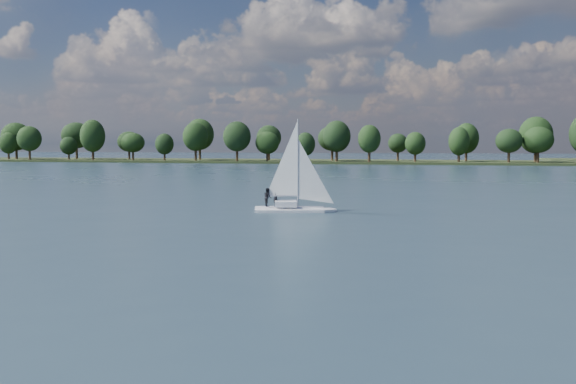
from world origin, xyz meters
name	(u,v)px	position (x,y,z in m)	size (l,w,h in m)	color
ground	(396,181)	(0.00, 100.00, 0.00)	(700.00, 700.00, 0.00)	#233342
far_shore	(416,163)	(0.00, 212.00, 0.00)	(660.00, 40.00, 1.50)	black
sailboat	(290,185)	(-6.86, 42.56, 2.71)	(7.66, 3.70, 9.72)	silver
treeline	(398,140)	(-6.36, 208.63, 8.05)	(563.12, 73.67, 18.03)	black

